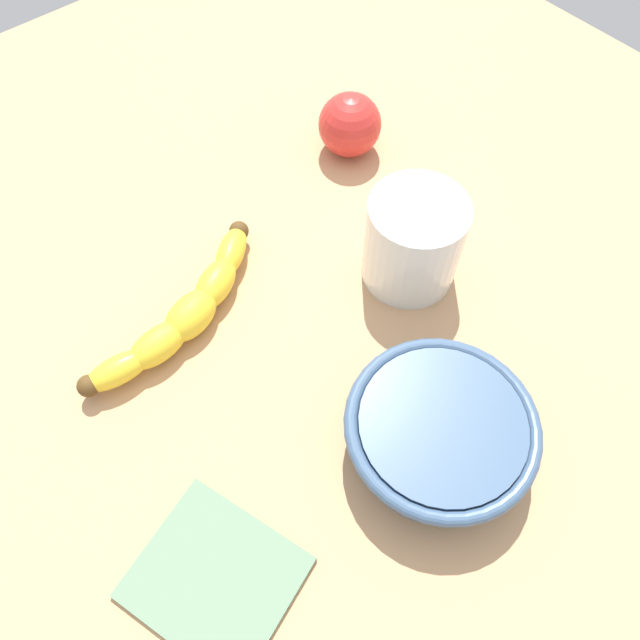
{
  "coord_description": "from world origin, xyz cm",
  "views": [
    {
      "loc": [
        -27.66,
        20.27,
        53.35
      ],
      "look_at": [
        -5.35,
        1.28,
        5.0
      ],
      "focal_mm": 33.54,
      "sensor_mm": 36.0,
      "label": 1
    }
  ],
  "objects_px": {
    "banana": "(185,312)",
    "apple_fruit": "(350,125)",
    "smoothie_glass": "(413,243)",
    "ceramic_bowl": "(439,432)"
  },
  "relations": [
    {
      "from": "banana",
      "to": "apple_fruit",
      "type": "height_order",
      "value": "apple_fruit"
    },
    {
      "from": "banana",
      "to": "smoothie_glass",
      "type": "height_order",
      "value": "smoothie_glass"
    },
    {
      "from": "banana",
      "to": "ceramic_bowl",
      "type": "bearing_deg",
      "value": -84.47
    },
    {
      "from": "smoothie_glass",
      "to": "apple_fruit",
      "type": "distance_m",
      "value": 0.19
    },
    {
      "from": "smoothie_glass",
      "to": "apple_fruit",
      "type": "bearing_deg",
      "value": -23.0
    },
    {
      "from": "ceramic_bowl",
      "to": "apple_fruit",
      "type": "xyz_separation_m",
      "value": [
        0.32,
        -0.19,
        0.0
      ]
    },
    {
      "from": "banana",
      "to": "smoothie_glass",
      "type": "bearing_deg",
      "value": -39.97
    },
    {
      "from": "banana",
      "to": "smoothie_glass",
      "type": "distance_m",
      "value": 0.23
    },
    {
      "from": "banana",
      "to": "ceramic_bowl",
      "type": "distance_m",
      "value": 0.26
    },
    {
      "from": "banana",
      "to": "apple_fruit",
      "type": "distance_m",
      "value": 0.29
    }
  ]
}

